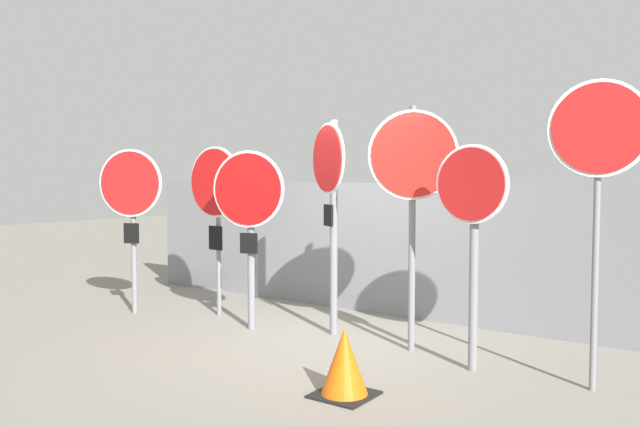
{
  "coord_description": "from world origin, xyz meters",
  "views": [
    {
      "loc": [
        4.05,
        -5.66,
        1.83
      ],
      "look_at": [
        0.01,
        0.0,
        1.43
      ],
      "focal_mm": 35.0,
      "sensor_mm": 36.0,
      "label": 1
    }
  ],
  "objects_px": {
    "stop_sign_6": "(599,153)",
    "traffic_cone_0": "(344,362)",
    "stop_sign_3": "(330,187)",
    "stop_sign_5": "(472,214)",
    "stop_sign_0": "(131,197)",
    "stop_sign_1": "(215,193)",
    "stop_sign_4": "(413,174)",
    "stop_sign_2": "(249,207)"
  },
  "relations": [
    {
      "from": "stop_sign_3",
      "to": "stop_sign_5",
      "type": "relative_size",
      "value": 1.17
    },
    {
      "from": "stop_sign_5",
      "to": "stop_sign_6",
      "type": "relative_size",
      "value": 0.81
    },
    {
      "from": "stop_sign_0",
      "to": "stop_sign_1",
      "type": "bearing_deg",
      "value": 6.71
    },
    {
      "from": "stop_sign_2",
      "to": "stop_sign_5",
      "type": "distance_m",
      "value": 2.79
    },
    {
      "from": "stop_sign_3",
      "to": "stop_sign_6",
      "type": "xyz_separation_m",
      "value": [
        2.95,
        -0.3,
        0.32
      ]
    },
    {
      "from": "stop_sign_2",
      "to": "stop_sign_6",
      "type": "distance_m",
      "value": 3.91
    },
    {
      "from": "stop_sign_4",
      "to": "stop_sign_5",
      "type": "distance_m",
      "value": 0.89
    },
    {
      "from": "traffic_cone_0",
      "to": "stop_sign_4",
      "type": "bearing_deg",
      "value": 95.83
    },
    {
      "from": "stop_sign_3",
      "to": "stop_sign_4",
      "type": "xyz_separation_m",
      "value": [
        1.11,
        -0.09,
        0.15
      ]
    },
    {
      "from": "stop_sign_1",
      "to": "stop_sign_4",
      "type": "relative_size",
      "value": 0.87
    },
    {
      "from": "stop_sign_0",
      "to": "stop_sign_3",
      "type": "bearing_deg",
      "value": -10.67
    },
    {
      "from": "stop_sign_6",
      "to": "traffic_cone_0",
      "type": "bearing_deg",
      "value": -159.29
    },
    {
      "from": "stop_sign_2",
      "to": "stop_sign_3",
      "type": "bearing_deg",
      "value": 5.02
    },
    {
      "from": "stop_sign_0",
      "to": "stop_sign_2",
      "type": "relative_size",
      "value": 1.03
    },
    {
      "from": "stop_sign_3",
      "to": "traffic_cone_0",
      "type": "bearing_deg",
      "value": -21.21
    },
    {
      "from": "stop_sign_6",
      "to": "traffic_cone_0",
      "type": "relative_size",
      "value": 4.6
    },
    {
      "from": "stop_sign_0",
      "to": "traffic_cone_0",
      "type": "height_order",
      "value": "stop_sign_0"
    },
    {
      "from": "stop_sign_0",
      "to": "stop_sign_1",
      "type": "distance_m",
      "value": 1.15
    },
    {
      "from": "traffic_cone_0",
      "to": "stop_sign_6",
      "type": "bearing_deg",
      "value": 38.02
    },
    {
      "from": "stop_sign_4",
      "to": "stop_sign_5",
      "type": "height_order",
      "value": "stop_sign_4"
    },
    {
      "from": "stop_sign_4",
      "to": "traffic_cone_0",
      "type": "distance_m",
      "value": 2.21
    },
    {
      "from": "stop_sign_0",
      "to": "stop_sign_2",
      "type": "height_order",
      "value": "stop_sign_0"
    },
    {
      "from": "stop_sign_4",
      "to": "stop_sign_0",
      "type": "bearing_deg",
      "value": 155.38
    },
    {
      "from": "stop_sign_1",
      "to": "stop_sign_0",
      "type": "bearing_deg",
      "value": -147.31
    },
    {
      "from": "stop_sign_0",
      "to": "traffic_cone_0",
      "type": "distance_m",
      "value": 4.38
    },
    {
      "from": "traffic_cone_0",
      "to": "stop_sign_1",
      "type": "bearing_deg",
      "value": 152.98
    },
    {
      "from": "stop_sign_0",
      "to": "stop_sign_2",
      "type": "xyz_separation_m",
      "value": [
        1.88,
        0.25,
        -0.1
      ]
    },
    {
      "from": "stop_sign_1",
      "to": "stop_sign_2",
      "type": "height_order",
      "value": "stop_sign_1"
    },
    {
      "from": "stop_sign_2",
      "to": "traffic_cone_0",
      "type": "relative_size",
      "value": 3.73
    },
    {
      "from": "stop_sign_0",
      "to": "stop_sign_5",
      "type": "relative_size",
      "value": 1.03
    },
    {
      "from": "stop_sign_1",
      "to": "stop_sign_5",
      "type": "height_order",
      "value": "stop_sign_1"
    },
    {
      "from": "stop_sign_0",
      "to": "stop_sign_3",
      "type": "xyz_separation_m",
      "value": [
        2.8,
        0.63,
        0.15
      ]
    },
    {
      "from": "stop_sign_1",
      "to": "traffic_cone_0",
      "type": "distance_m",
      "value": 3.7
    },
    {
      "from": "stop_sign_1",
      "to": "stop_sign_4",
      "type": "distance_m",
      "value": 2.92
    },
    {
      "from": "stop_sign_3",
      "to": "stop_sign_6",
      "type": "bearing_deg",
      "value": 24.95
    },
    {
      "from": "stop_sign_0",
      "to": "stop_sign_6",
      "type": "height_order",
      "value": "stop_sign_6"
    },
    {
      "from": "stop_sign_0",
      "to": "stop_sign_6",
      "type": "relative_size",
      "value": 0.83
    },
    {
      "from": "stop_sign_0",
      "to": "stop_sign_3",
      "type": "distance_m",
      "value": 2.88
    },
    {
      "from": "stop_sign_3",
      "to": "stop_sign_5",
      "type": "xyz_separation_m",
      "value": [
        1.87,
        -0.37,
        -0.23
      ]
    },
    {
      "from": "stop_sign_0",
      "to": "traffic_cone_0",
      "type": "xyz_separation_m",
      "value": [
        4.07,
        -0.99,
        -1.29
      ]
    },
    {
      "from": "stop_sign_4",
      "to": "traffic_cone_0",
      "type": "height_order",
      "value": "stop_sign_4"
    },
    {
      "from": "stop_sign_2",
      "to": "stop_sign_4",
      "type": "height_order",
      "value": "stop_sign_4"
    }
  ]
}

